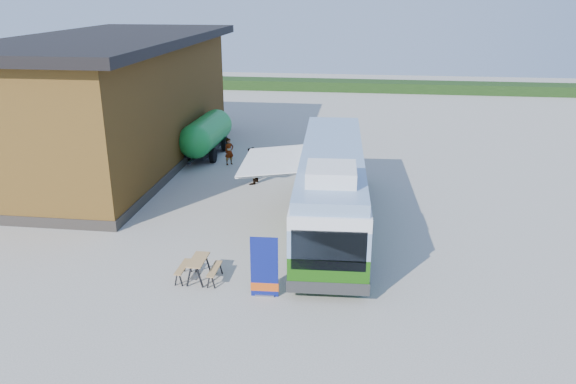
# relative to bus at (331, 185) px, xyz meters

# --- Properties ---
(ground) EXTENTS (100.00, 100.00, 0.00)m
(ground) POSITION_rel_bus_xyz_m (-2.71, -1.81, -1.94)
(ground) COLOR #BCB7AD
(ground) RESTS_ON ground
(barn) EXTENTS (9.60, 21.20, 7.50)m
(barn) POSITION_rel_bus_xyz_m (-13.21, 8.19, 1.65)
(barn) COLOR brown
(barn) RESTS_ON ground
(hedge) EXTENTS (40.00, 3.00, 1.00)m
(hedge) POSITION_rel_bus_xyz_m (5.29, 36.19, -1.44)
(hedge) COLOR #264419
(hedge) RESTS_ON ground
(bus) EXTENTS (3.39, 13.30, 4.05)m
(bus) POSITION_rel_bus_xyz_m (0.00, 0.00, 0.00)
(bus) COLOR #276110
(bus) RESTS_ON ground
(awning) EXTENTS (2.98, 4.58, 0.53)m
(awning) POSITION_rel_bus_xyz_m (-2.41, 0.37, 1.02)
(awning) COLOR white
(awning) RESTS_ON ground
(banner) EXTENTS (0.96, 0.21, 2.21)m
(banner) POSITION_rel_bus_xyz_m (-1.87, -6.33, -1.03)
(banner) COLOR navy
(banner) RESTS_ON ground
(picnic_table) EXTENTS (1.46, 1.30, 0.83)m
(picnic_table) POSITION_rel_bus_xyz_m (-4.42, -5.50, -1.32)
(picnic_table) COLOR #AF8052
(picnic_table) RESTS_ON ground
(person_a) EXTENTS (0.69, 0.69, 1.62)m
(person_a) POSITION_rel_bus_xyz_m (-6.59, 8.62, -1.13)
(person_a) COLOR #999999
(person_a) RESTS_ON ground
(person_b) EXTENTS (0.94, 1.11, 2.02)m
(person_b) POSITION_rel_bus_xyz_m (-4.58, 5.31, -0.93)
(person_b) COLOR #999999
(person_b) RESTS_ON ground
(slurry_tanker) EXTENTS (2.17, 6.83, 2.52)m
(slurry_tanker) POSITION_rel_bus_xyz_m (-8.41, 10.26, -0.49)
(slurry_tanker) COLOR green
(slurry_tanker) RESTS_ON ground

